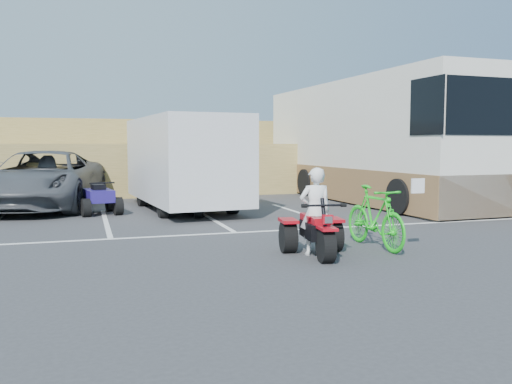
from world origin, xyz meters
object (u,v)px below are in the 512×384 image
object	(u,v)px
red_trike_atv	(317,256)
quad_atv_green	(183,216)
rider	(315,211)
green_dirt_bike	(375,217)
rv_motorhome	(369,150)
quad_atv_blue	(99,214)
grey_pickup	(43,180)
cargo_trailer	(184,160)

from	to	relation	value
red_trike_atv	quad_atv_green	bearing A→B (deg)	109.86
rider	quad_atv_green	size ratio (longest dim) A/B	1.04
green_dirt_bike	quad_atv_green	xyz separation A→B (m)	(-2.66, 5.77, -0.59)
rv_motorhome	quad_atv_blue	size ratio (longest dim) A/B	7.91
grey_pickup	quad_atv_blue	world-z (taller)	grey_pickup
red_trike_atv	rider	xyz separation A→B (m)	(0.02, 0.15, 0.78)
green_dirt_bike	quad_atv_green	size ratio (longest dim) A/B	1.31
green_dirt_bike	grey_pickup	distance (m)	10.99
grey_pickup	cargo_trailer	xyz separation A→B (m)	(4.10, -1.74, 0.61)
red_trike_atv	quad_atv_green	xyz separation A→B (m)	(-1.29, 6.19, 0.00)
rider	green_dirt_bike	distance (m)	1.39
rv_motorhome	quad_atv_blue	distance (m)	9.56
grey_pickup	quad_atv_blue	xyz separation A→B (m)	(1.59, -2.01, -0.89)
grey_pickup	quad_atv_blue	distance (m)	2.72
rider	rv_motorhome	world-z (taller)	rv_motorhome
cargo_trailer	grey_pickup	bearing A→B (deg)	151.82
rider	quad_atv_blue	bearing A→B (deg)	-55.47
cargo_trailer	rv_motorhome	world-z (taller)	rv_motorhome
red_trike_atv	grey_pickup	bearing A→B (deg)	126.94
rv_motorhome	quad_atv_green	size ratio (longest dim) A/B	7.64
rider	quad_atv_green	bearing A→B (deg)	-69.66
rider	cargo_trailer	distance (m)	7.49
red_trike_atv	quad_atv_blue	xyz separation A→B (m)	(-3.53, 7.27, 0.00)
grey_pickup	green_dirt_bike	bearing A→B (deg)	-42.70
cargo_trailer	red_trike_atv	bearing A→B (deg)	-87.44
green_dirt_bike	cargo_trailer	distance (m)	7.57
grey_pickup	quad_atv_green	distance (m)	5.00
cargo_trailer	rv_motorhome	xyz separation A→B (m)	(6.80, 1.01, 0.27)
rider	cargo_trailer	size ratio (longest dim) A/B	0.26
green_dirt_bike	quad_atv_blue	size ratio (longest dim) A/B	1.36
green_dirt_bike	rv_motorhome	xyz separation A→B (m)	(4.41, 8.13, 1.18)
grey_pickup	quad_atv_green	xyz separation A→B (m)	(3.83, -3.09, -0.89)
rider	grey_pickup	world-z (taller)	grey_pickup
red_trike_atv	rider	distance (m)	0.80
rv_motorhome	quad_atv_blue	world-z (taller)	rv_motorhome
rider	grey_pickup	bearing A→B (deg)	-52.57
green_dirt_bike	rv_motorhome	size ratio (longest dim) A/B	0.17
green_dirt_bike	red_trike_atv	bearing A→B (deg)	-165.77
grey_pickup	rv_motorhome	size ratio (longest dim) A/B	0.56
green_dirt_bike	rider	bearing A→B (deg)	-171.45
rv_motorhome	grey_pickup	bearing A→B (deg)	174.02
cargo_trailer	quad_atv_blue	xyz separation A→B (m)	(-2.51, -0.27, -1.50)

